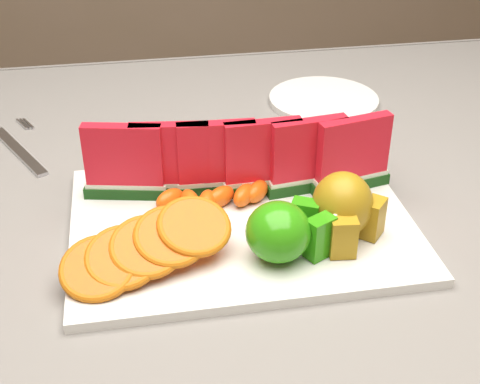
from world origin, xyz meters
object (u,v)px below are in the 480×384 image
(platter, at_px, (241,223))
(fork, at_px, (20,148))
(apple_cluster, at_px, (284,231))
(side_plate, at_px, (324,100))
(pear_cluster, at_px, (344,207))

(platter, distance_m, fork, 0.37)
(platter, relative_size, apple_cluster, 3.91)
(platter, bearing_deg, side_plate, 59.27)
(pear_cluster, xyz_separation_m, fork, (-0.39, 0.30, -0.05))
(side_plate, height_order, fork, side_plate)
(apple_cluster, distance_m, fork, 0.45)
(pear_cluster, bearing_deg, side_plate, 76.89)
(apple_cluster, xyz_separation_m, side_plate, (0.16, 0.41, -0.04))
(apple_cluster, bearing_deg, side_plate, 68.20)
(platter, distance_m, pear_cluster, 0.13)
(platter, xyz_separation_m, apple_cluster, (0.03, -0.08, 0.04))
(pear_cluster, relative_size, fork, 0.50)
(apple_cluster, height_order, pear_cluster, pear_cluster)
(platter, height_order, fork, platter)
(pear_cluster, bearing_deg, apple_cluster, -160.80)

